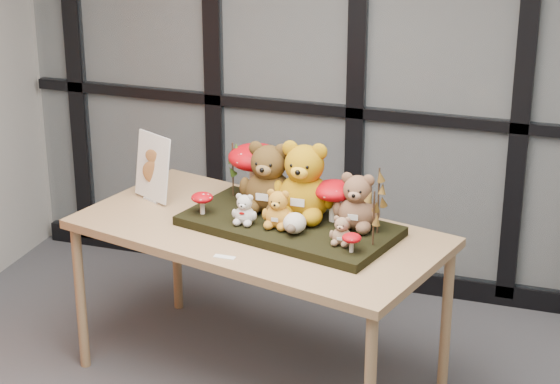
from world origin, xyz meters
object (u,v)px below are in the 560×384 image
(display_table, at_px, (258,241))
(mushroom_front_left, at_px, (202,202))
(sign_holder, at_px, (153,170))
(bear_tan_back, at_px, (357,198))
(mushroom_front_right, at_px, (352,242))
(bear_white_bow, at_px, (245,207))
(mushroom_back_right, at_px, (334,199))
(bear_small_yellow, at_px, (278,207))
(mushroom_back_left, at_px, (256,169))
(bear_brown_medium, at_px, (269,173))
(plush_cream_hedgehog, at_px, (295,222))
(diorama_tray, at_px, (289,226))
(bear_beige_small, at_px, (342,229))
(bear_pooh_yellow, at_px, (305,176))

(display_table, relative_size, mushroom_front_left, 16.19)
(display_table, bearing_deg, sign_holder, 178.23)
(bear_tan_back, relative_size, mushroom_front_right, 3.07)
(bear_white_bow, height_order, mushroom_back_right, mushroom_back_right)
(bear_small_yellow, relative_size, mushroom_back_right, 0.93)
(bear_tan_back, bearing_deg, mushroom_front_left, -160.06)
(mushroom_back_right, bearing_deg, mushroom_back_left, 158.91)
(display_table, distance_m, mushroom_back_left, 0.40)
(bear_brown_medium, bearing_deg, sign_holder, -169.58)
(mushroom_front_right, bearing_deg, plush_cream_hedgehog, 158.18)
(bear_brown_medium, xyz_separation_m, bear_small_yellow, (0.11, -0.18, -0.09))
(display_table, xyz_separation_m, bear_white_bow, (-0.05, -0.05, 0.19))
(bear_tan_back, distance_m, mushroom_front_right, 0.29)
(mushroom_back_right, bearing_deg, bear_tan_back, -19.44)
(diorama_tray, bearing_deg, bear_beige_small, -14.72)
(bear_white_bow, distance_m, sign_holder, 0.62)
(bear_small_yellow, bearing_deg, mushroom_back_left, 139.55)
(mushroom_front_right, bearing_deg, bear_beige_small, 132.32)
(diorama_tray, relative_size, mushroom_back_right, 4.60)
(bear_brown_medium, xyz_separation_m, bear_white_bow, (-0.05, -0.19, -0.11))
(plush_cream_hedgehog, bearing_deg, mushroom_front_right, -7.35)
(sign_holder, bearing_deg, mushroom_front_right, 7.89)
(bear_small_yellow, bearing_deg, mushroom_front_left, -170.72)
(bear_pooh_yellow, xyz_separation_m, mushroom_back_left, (-0.30, 0.17, -0.05))
(bear_white_bow, bearing_deg, display_table, 63.42)
(bear_white_bow, bearing_deg, mushroom_front_left, -177.25)
(display_table, height_order, plush_cream_hedgehog, plush_cream_hedgehog)
(bear_pooh_yellow, bearing_deg, plush_cream_hedgehog, -70.89)
(mushroom_back_right, bearing_deg, bear_white_bow, -156.96)
(bear_brown_medium, relative_size, mushroom_front_right, 3.97)
(bear_small_yellow, height_order, mushroom_front_right, bear_small_yellow)
(mushroom_front_right, bearing_deg, bear_white_bow, 164.55)
(bear_tan_back, bearing_deg, bear_small_yellow, -148.42)
(mushroom_back_left, bearing_deg, mushroom_front_right, -38.28)
(bear_tan_back, height_order, mushroom_front_left, bear_tan_back)
(mushroom_back_left, bearing_deg, plush_cream_hedgehog, -49.00)
(bear_pooh_yellow, distance_m, mushroom_front_left, 0.50)
(bear_pooh_yellow, relative_size, bear_tan_back, 1.40)
(bear_pooh_yellow, xyz_separation_m, bear_small_yellow, (-0.08, -0.15, -0.10))
(bear_small_yellow, bearing_deg, diorama_tray, 82.46)
(bear_tan_back, relative_size, bear_small_yellow, 1.46)
(sign_holder, bearing_deg, bear_brown_medium, 22.82)
(bear_pooh_yellow, bearing_deg, diorama_tray, -106.37)
(bear_pooh_yellow, bearing_deg, mushroom_back_right, 13.16)
(bear_tan_back, height_order, mushroom_back_right, bear_tan_back)
(plush_cream_hedgehog, bearing_deg, mushroom_back_left, 145.47)
(diorama_tray, relative_size, bear_pooh_yellow, 2.43)
(bear_pooh_yellow, height_order, bear_white_bow, bear_pooh_yellow)
(diorama_tray, bearing_deg, bear_pooh_yellow, 73.63)
(plush_cream_hedgehog, xyz_separation_m, sign_holder, (-0.82, 0.27, 0.07))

